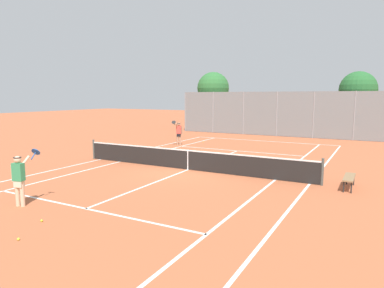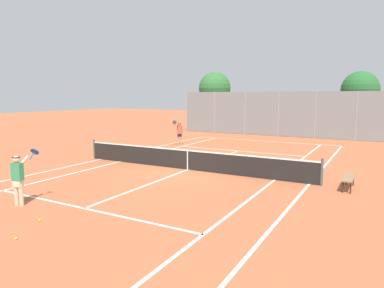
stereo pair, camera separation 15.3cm
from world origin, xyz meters
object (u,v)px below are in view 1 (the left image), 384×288
tree_behind_left (214,89)px  loose_tennis_ball_3 (42,221)px  loose_tennis_ball_2 (18,239)px  player_near_side (19,177)px  loose_tennis_ball_0 (203,142)px  tennis_net (188,159)px  courtside_bench (349,178)px  player_far_left (179,132)px  tree_behind_right (359,91)px

tree_behind_left → loose_tennis_ball_3: bearing=-75.2°
loose_tennis_ball_2 → loose_tennis_ball_3: bearing=117.6°
loose_tennis_ball_2 → tree_behind_left: tree_behind_left is taller
player_near_side → loose_tennis_ball_0: player_near_side is taller
loose_tennis_ball_0 → tennis_net: bearing=-67.5°
courtside_bench → loose_tennis_ball_0: bearing=140.0°
loose_tennis_ball_0 → loose_tennis_ball_2: (3.99, -17.75, 0.00)m
player_near_side → courtside_bench: size_ratio=1.18×
player_far_left → loose_tennis_ball_2: size_ratio=26.88×
player_far_left → loose_tennis_ball_0: bearing=67.2°
player_near_side → courtside_bench: 11.45m
tennis_net → loose_tennis_ball_2: 8.90m
loose_tennis_ball_0 → loose_tennis_ball_3: bearing=-78.4°
player_near_side → tree_behind_right: 27.57m
loose_tennis_ball_3 → tree_behind_left: (-6.77, 25.62, 4.10)m
tennis_net → loose_tennis_ball_0: bearing=112.5°
player_near_side → tennis_net: bearing=74.5°
player_far_left → courtside_bench: player_far_left is taller
loose_tennis_ball_3 → courtside_bench: bearing=47.5°
loose_tennis_ball_2 → tree_behind_left: size_ratio=0.01×
player_near_side → loose_tennis_ball_2: (2.32, -1.69, -0.89)m
loose_tennis_ball_3 → courtside_bench: size_ratio=0.04×
loose_tennis_ball_3 → tree_behind_left: size_ratio=0.01×
tennis_net → loose_tennis_ball_2: tennis_net is taller
player_near_side → loose_tennis_ball_2: bearing=-36.1°
loose_tennis_ball_2 → tree_behind_right: tree_behind_right is taller
courtside_bench → tree_behind_left: size_ratio=0.26×
player_far_left → tree_behind_left: size_ratio=0.30×
courtside_bench → loose_tennis_ball_3: bearing=-132.5°
courtside_bench → tree_behind_left: 22.91m
tree_behind_left → player_near_side: bearing=-78.7°
loose_tennis_ball_0 → tree_behind_right: 14.60m
courtside_bench → tree_behind_right: bearing=92.4°
player_far_left → tree_behind_left: (-2.47, 11.04, 3.21)m
tree_behind_left → tree_behind_right: 13.18m
loose_tennis_ball_2 → courtside_bench: courtside_bench is taller
loose_tennis_ball_0 → courtside_bench: 13.80m
loose_tennis_ball_0 → loose_tennis_ball_3: size_ratio=1.00×
courtside_bench → tree_behind_left: tree_behind_left is taller
loose_tennis_ball_0 → loose_tennis_ball_3: same height
player_far_left → loose_tennis_ball_3: player_far_left is taller
player_near_side → loose_tennis_ball_0: (-1.67, 16.05, -0.89)m
tennis_net → loose_tennis_ball_0: 9.61m
loose_tennis_ball_0 → courtside_bench: (10.57, -8.86, 0.38)m
player_near_side → loose_tennis_ball_2: size_ratio=26.88×
tennis_net → tree_behind_left: bearing=111.5°
loose_tennis_ball_0 → tree_behind_right: tree_behind_right is taller
loose_tennis_ball_3 → tree_behind_right: tree_behind_right is taller
player_near_side → loose_tennis_ball_3: bearing=-19.2°
tennis_net → player_near_side: 7.47m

